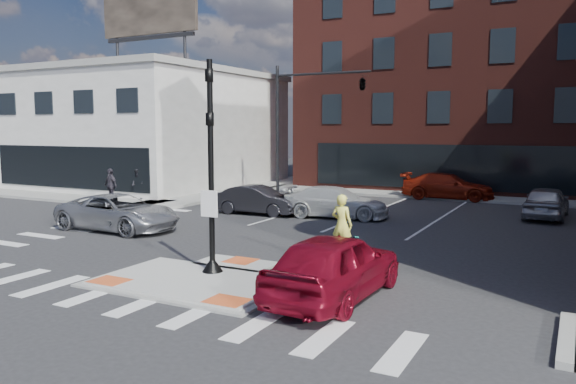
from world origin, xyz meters
The scene contains 18 objects.
ground centered at (0.00, 0.00, 0.00)m, with size 120.00×120.00×0.00m, color #28282B.
refuge_island centered at (0.00, -0.26, 0.05)m, with size 5.40×4.65×0.13m.
sidewalk_nw centered at (-16.76, 15.29, 0.08)m, with size 23.50×20.50×0.15m.
sidewalk_n centered at (3.00, 22.00, 0.07)m, with size 26.00×3.00×0.15m, color gray.
building_nw centered at (-21.98, 19.98, 4.23)m, with size 20.40×16.40×14.40m.
building_n centered at (3.00, 31.99, 7.80)m, with size 24.40×18.40×15.50m.
building_far_left centered at (-4.00, 52.00, 5.00)m, with size 10.00×12.00×10.00m, color slate.
signal_pole centered at (0.00, 0.40, 2.36)m, with size 0.60×0.60×5.98m.
mast_arm_signal centered at (-3.47, 18.00, 6.21)m, with size 6.10×2.24×8.00m.
silver_suv centered at (-7.67, 4.55, 0.75)m, with size 2.47×5.36×1.49m, color #9FA0A5.
red_sedan centered at (3.96, 0.00, 0.84)m, with size 1.99×4.95×1.69m, color maroon.
white_pickup centered at (-1.00, 11.84, 0.73)m, with size 2.05×5.03×1.46m, color silver.
bg_car_dark centered at (-4.79, 11.00, 0.70)m, with size 1.49×4.28×1.41m, color #232227.
bg_car_silver centered at (7.86, 16.17, 0.77)m, with size 1.81×4.50×1.53m, color #A7A8AE.
bg_car_red centered at (2.25, 21.28, 0.77)m, with size 2.17×5.34×1.55m, color maroon.
cyclist centered at (3.00, 2.80, 0.76)m, with size 0.87×1.88×2.27m.
pedestrian_a centered at (-13.41, 12.00, 1.03)m, with size 0.85×0.66×1.75m, color black.
pedestrian_b centered at (-13.55, 10.00, 1.09)m, with size 1.11×0.46×1.89m, color #2C2932.
Camera 1 is at (9.22, -12.54, 4.21)m, focal length 35.00 mm.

